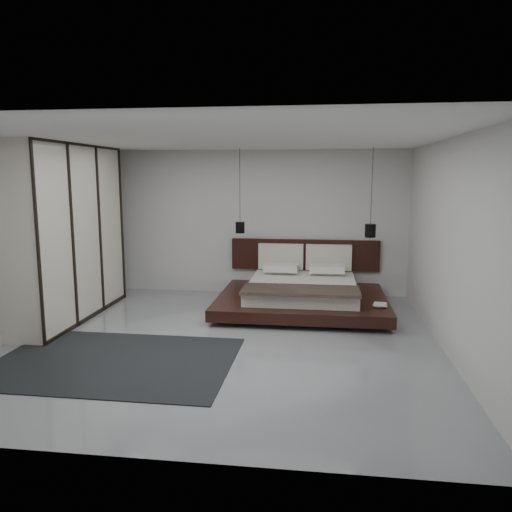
# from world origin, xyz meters

# --- Properties ---
(floor) EXTENTS (6.00, 6.00, 0.00)m
(floor) POSITION_xyz_m (0.00, 0.00, 0.00)
(floor) COLOR gray
(floor) RESTS_ON ground
(ceiling) EXTENTS (6.00, 6.00, 0.00)m
(ceiling) POSITION_xyz_m (0.00, 0.00, 2.80)
(ceiling) COLOR white
(ceiling) RESTS_ON wall_back
(wall_back) EXTENTS (6.00, 0.00, 6.00)m
(wall_back) POSITION_xyz_m (0.00, 3.00, 1.40)
(wall_back) COLOR silver
(wall_back) RESTS_ON floor
(wall_front) EXTENTS (6.00, 0.00, 6.00)m
(wall_front) POSITION_xyz_m (0.00, -3.00, 1.40)
(wall_front) COLOR silver
(wall_front) RESTS_ON floor
(wall_left) EXTENTS (0.00, 6.00, 6.00)m
(wall_left) POSITION_xyz_m (-3.00, 0.00, 1.40)
(wall_left) COLOR silver
(wall_left) RESTS_ON floor
(wall_right) EXTENTS (0.00, 6.00, 6.00)m
(wall_right) POSITION_xyz_m (3.00, 0.00, 1.40)
(wall_right) COLOR silver
(wall_right) RESTS_ON floor
(lattice_screen) EXTENTS (0.05, 0.90, 2.60)m
(lattice_screen) POSITION_xyz_m (-2.95, 2.45, 1.30)
(lattice_screen) COLOR black
(lattice_screen) RESTS_ON floor
(bed) EXTENTS (2.86, 2.42, 1.09)m
(bed) POSITION_xyz_m (1.04, 1.90, 0.29)
(bed) COLOR black
(bed) RESTS_ON floor
(book_lower) EXTENTS (0.22, 0.28, 0.02)m
(book_lower) POSITION_xyz_m (2.22, 1.24, 0.28)
(book_lower) COLOR #99724C
(book_lower) RESTS_ON bed
(book_upper) EXTENTS (0.25, 0.30, 0.02)m
(book_upper) POSITION_xyz_m (2.20, 1.21, 0.30)
(book_upper) COLOR #99724C
(book_upper) RESTS_ON book_lower
(pendant_left) EXTENTS (0.17, 0.17, 1.54)m
(pendant_left) POSITION_xyz_m (-0.13, 2.36, 1.38)
(pendant_left) COLOR black
(pendant_left) RESTS_ON ceiling
(pendant_right) EXTENTS (0.19, 0.19, 1.58)m
(pendant_right) POSITION_xyz_m (2.22, 2.36, 1.35)
(pendant_right) COLOR black
(pendant_right) RESTS_ON ceiling
(wardrobe) EXTENTS (0.68, 2.87, 2.82)m
(wardrobe) POSITION_xyz_m (-2.70, 0.86, 1.41)
(wardrobe) COLOR beige
(wardrobe) RESTS_ON floor
(rug) EXTENTS (2.99, 2.15, 0.01)m
(rug) POSITION_xyz_m (-1.20, -0.96, 0.01)
(rug) COLOR black
(rug) RESTS_ON floor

